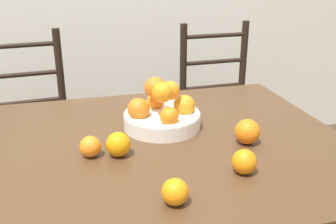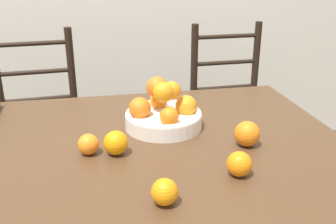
# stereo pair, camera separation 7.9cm
# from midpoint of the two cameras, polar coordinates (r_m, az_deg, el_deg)

# --- Properties ---
(dining_table) EXTENTS (1.47, 1.03, 0.78)m
(dining_table) POSITION_cam_midpoint_polar(r_m,az_deg,el_deg) (1.34, -7.42, -8.85)
(dining_table) COLOR #4C331E
(dining_table) RESTS_ON ground_plane
(fruit_bowl) EXTENTS (0.28, 0.28, 0.18)m
(fruit_bowl) POSITION_cam_midpoint_polar(r_m,az_deg,el_deg) (1.40, -2.49, -0.12)
(fruit_bowl) COLOR white
(fruit_bowl) RESTS_ON dining_table
(orange_loose_0) EXTENTS (0.08, 0.08, 0.08)m
(orange_loose_0) POSITION_cam_midpoint_polar(r_m,az_deg,el_deg) (1.30, 9.75, -2.85)
(orange_loose_0) COLOR orange
(orange_loose_0) RESTS_ON dining_table
(orange_loose_1) EXTENTS (0.07, 0.07, 0.07)m
(orange_loose_1) POSITION_cam_midpoint_polar(r_m,az_deg,el_deg) (0.98, -1.32, -11.56)
(orange_loose_1) COLOR orange
(orange_loose_1) RESTS_ON dining_table
(orange_loose_2) EXTENTS (0.08, 0.08, 0.08)m
(orange_loose_2) POSITION_cam_midpoint_polar(r_m,az_deg,el_deg) (1.22, -9.07, -4.68)
(orange_loose_2) COLOR orange
(orange_loose_2) RESTS_ON dining_table
(orange_loose_3) EXTENTS (0.07, 0.07, 0.07)m
(orange_loose_3) POSITION_cam_midpoint_polar(r_m,az_deg,el_deg) (1.13, 9.04, -7.16)
(orange_loose_3) COLOR orange
(orange_loose_3) RESTS_ON dining_table
(orange_loose_4) EXTENTS (0.07, 0.07, 0.07)m
(orange_loose_4) POSITION_cam_midpoint_polar(r_m,az_deg,el_deg) (1.24, -13.02, -4.93)
(orange_loose_4) COLOR orange
(orange_loose_4) RESTS_ON dining_table
(chair_left) EXTENTS (0.45, 0.43, 1.01)m
(chair_left) POSITION_cam_midpoint_polar(r_m,az_deg,el_deg) (2.18, -20.33, -3.51)
(chair_left) COLOR black
(chair_left) RESTS_ON ground_plane
(chair_right) EXTENTS (0.43, 0.41, 1.01)m
(chair_right) POSITION_cam_midpoint_polar(r_m,az_deg,el_deg) (2.31, 6.71, -0.86)
(chair_right) COLOR black
(chair_right) RESTS_ON ground_plane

